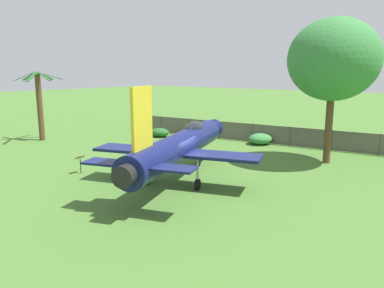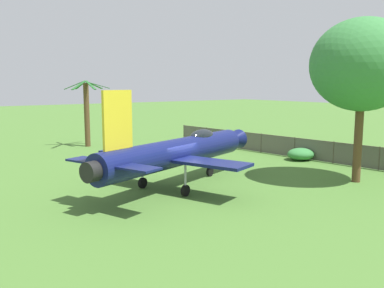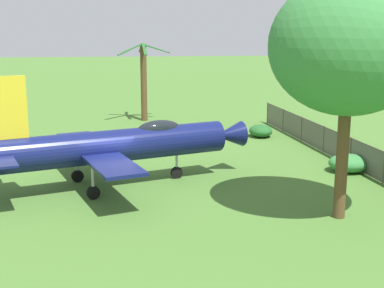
{
  "view_description": "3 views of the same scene",
  "coord_description": "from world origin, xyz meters",
  "px_view_note": "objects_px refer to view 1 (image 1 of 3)",
  "views": [
    {
      "loc": [
        13.02,
        -15.44,
        6.17
      ],
      "look_at": [
        1.08,
        -0.2,
        2.32
      ],
      "focal_mm": 34.47,
      "sensor_mm": 36.0,
      "label": 1
    },
    {
      "loc": [
        18.89,
        -12.68,
        5.78
      ],
      "look_at": [
        -0.34,
        1.34,
        2.34
      ],
      "focal_mm": 38.64,
      "sensor_mm": 36.0,
      "label": 2
    },
    {
      "loc": [
        25.47,
        1.34,
        7.81
      ],
      "look_at": [
        2.07,
        3.79,
        2.5
      ],
      "focal_mm": 51.06,
      "sensor_mm": 36.0,
      "label": 3
    }
  ],
  "objects_px": {
    "shrub_by_tree": "(260,139)",
    "display_jet": "(181,145)",
    "palm_tree": "(40,104)",
    "shrub_near_fence": "(160,132)",
    "shade_tree": "(334,60)",
    "info_plaque": "(80,160)"
  },
  "relations": [
    {
      "from": "shrub_by_tree",
      "to": "display_jet",
      "type": "bearing_deg",
      "value": -83.69
    },
    {
      "from": "palm_tree",
      "to": "shrub_by_tree",
      "type": "relative_size",
      "value": 2.83
    },
    {
      "from": "display_jet",
      "to": "shrub_near_fence",
      "type": "bearing_deg",
      "value": 28.88
    },
    {
      "from": "shrub_by_tree",
      "to": "shade_tree",
      "type": "bearing_deg",
      "value": -24.75
    },
    {
      "from": "display_jet",
      "to": "palm_tree",
      "type": "distance_m",
      "value": 17.94
    },
    {
      "from": "display_jet",
      "to": "shade_tree",
      "type": "relative_size",
      "value": 1.4
    },
    {
      "from": "display_jet",
      "to": "shrub_by_tree",
      "type": "distance_m",
      "value": 12.38
    },
    {
      "from": "palm_tree",
      "to": "shrub_near_fence",
      "type": "height_order",
      "value": "palm_tree"
    },
    {
      "from": "display_jet",
      "to": "shrub_by_tree",
      "type": "bearing_deg",
      "value": -12.83
    },
    {
      "from": "shrub_near_fence",
      "to": "shade_tree",
      "type": "bearing_deg",
      "value": -1.55
    },
    {
      "from": "shrub_near_fence",
      "to": "info_plaque",
      "type": "bearing_deg",
      "value": -68.2
    },
    {
      "from": "shrub_near_fence",
      "to": "info_plaque",
      "type": "height_order",
      "value": "info_plaque"
    },
    {
      "from": "display_jet",
      "to": "shrub_near_fence",
      "type": "distance_m",
      "value": 14.41
    },
    {
      "from": "shade_tree",
      "to": "palm_tree",
      "type": "height_order",
      "value": "shade_tree"
    },
    {
      "from": "palm_tree",
      "to": "shrub_near_fence",
      "type": "distance_m",
      "value": 11.02
    },
    {
      "from": "shade_tree",
      "to": "display_jet",
      "type": "bearing_deg",
      "value": -120.0
    },
    {
      "from": "shade_tree",
      "to": "palm_tree",
      "type": "xyz_separation_m",
      "value": [
        -23.1,
        -7.44,
        -3.6
      ]
    },
    {
      "from": "shade_tree",
      "to": "shrub_near_fence",
      "type": "bearing_deg",
      "value": 178.45
    },
    {
      "from": "shrub_by_tree",
      "to": "info_plaque",
      "type": "xyz_separation_m",
      "value": [
        -4.35,
        -15.0,
        0.39
      ]
    },
    {
      "from": "display_jet",
      "to": "shrub_by_tree",
      "type": "height_order",
      "value": "display_jet"
    },
    {
      "from": "display_jet",
      "to": "shrub_by_tree",
      "type": "xyz_separation_m",
      "value": [
        -1.35,
        12.2,
        -1.58
      ]
    },
    {
      "from": "display_jet",
      "to": "shade_tree",
      "type": "height_order",
      "value": "shade_tree"
    }
  ]
}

